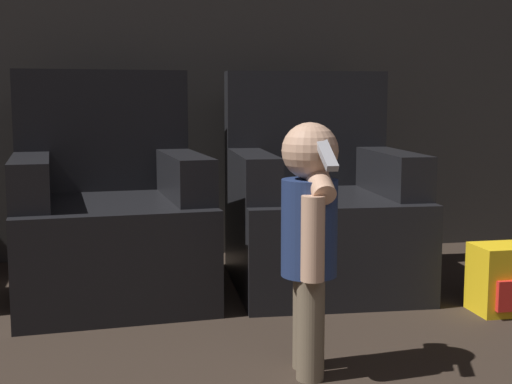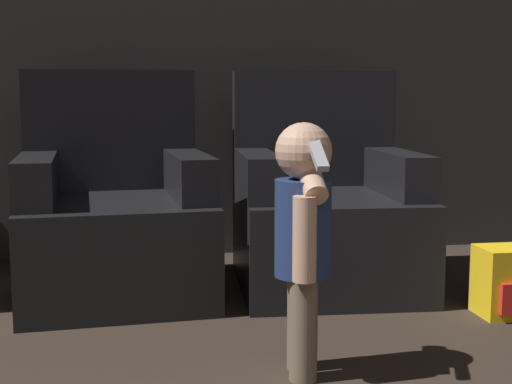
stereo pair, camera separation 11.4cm
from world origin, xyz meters
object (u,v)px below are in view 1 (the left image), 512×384
armchair_right (318,213)px  person_toddler (310,228)px  toy_backpack (502,279)px  armchair_left (109,220)px

armchair_right → person_toddler: size_ratio=1.26×
armchair_right → toy_backpack: 0.91m
armchair_left → toy_backpack: bearing=-25.8°
armchair_left → person_toddler: size_ratio=1.26×
armchair_right → person_toddler: armchair_right is taller
armchair_right → person_toddler: (-0.36, -1.12, 0.14)m
armchair_left → toy_backpack: 1.74m
armchair_right → person_toddler: 1.18m
person_toddler → armchair_left: bearing=-142.7°
person_toddler → toy_backpack: person_toddler is taller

